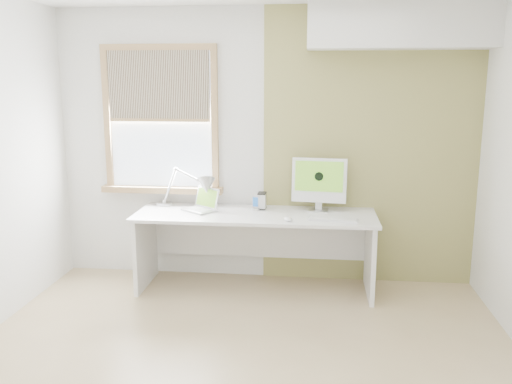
# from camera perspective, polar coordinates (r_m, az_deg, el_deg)

# --- Properties ---
(room) EXTENTS (4.04, 3.54, 2.64)m
(room) POSITION_cam_1_polar(r_m,az_deg,el_deg) (3.46, -1.89, 1.35)
(room) COLOR tan
(room) RESTS_ON ground
(accent_wall) EXTENTS (2.00, 0.02, 2.60)m
(accent_wall) POSITION_cam_1_polar(r_m,az_deg,el_deg) (5.17, 11.97, 4.56)
(accent_wall) COLOR #9D9251
(accent_wall) RESTS_ON room
(soffit) EXTENTS (1.60, 0.40, 0.42)m
(soffit) POSITION_cam_1_polar(r_m,az_deg,el_deg) (5.01, 15.09, 16.80)
(soffit) COLOR white
(soffit) RESTS_ON room
(window) EXTENTS (1.20, 0.14, 1.42)m
(window) POSITION_cam_1_polar(r_m,az_deg,el_deg) (5.31, -10.09, 7.46)
(window) COLOR #96744B
(window) RESTS_ON room
(desk) EXTENTS (2.20, 0.70, 0.73)m
(desk) POSITION_cam_1_polar(r_m,az_deg,el_deg) (5.04, -0.01, -4.27)
(desk) COLOR white
(desk) RESTS_ON room
(desk_lamp) EXTENTS (0.65, 0.35, 0.38)m
(desk_lamp) POSITION_cam_1_polar(r_m,az_deg,el_deg) (5.11, -6.14, 0.45)
(desk_lamp) COLOR silver
(desk_lamp) RESTS_ON desk
(laptop) EXTENTS (0.38, 0.37, 0.21)m
(laptop) POSITION_cam_1_polar(r_m,az_deg,el_deg) (5.07, -5.70, -1.36)
(laptop) COLOR silver
(laptop) RESTS_ON desk
(phone_dock) EXTENTS (0.09, 0.09, 0.14)m
(phone_dock) POSITION_cam_1_polar(r_m,az_deg,el_deg) (5.04, -0.05, -1.50)
(phone_dock) COLOR silver
(phone_dock) RESTS_ON desk
(external_drive) EXTENTS (0.08, 0.12, 0.16)m
(external_drive) POSITION_cam_1_polar(r_m,az_deg,el_deg) (5.09, 0.64, -0.93)
(external_drive) COLOR silver
(external_drive) RESTS_ON desk
(imac) EXTENTS (0.51, 0.18, 0.49)m
(imac) POSITION_cam_1_polar(r_m,az_deg,el_deg) (5.02, 6.70, 1.12)
(imac) COLOR silver
(imac) RESTS_ON desk
(keyboard) EXTENTS (0.45, 0.18, 0.02)m
(keyboard) POSITION_cam_1_polar(r_m,az_deg,el_deg) (4.73, 8.12, -2.89)
(keyboard) COLOR white
(keyboard) RESTS_ON desk
(mouse) EXTENTS (0.10, 0.13, 0.03)m
(mouse) POSITION_cam_1_polar(r_m,az_deg,el_deg) (4.68, 3.41, -2.87)
(mouse) COLOR white
(mouse) RESTS_ON desk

